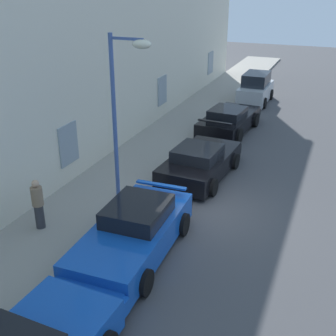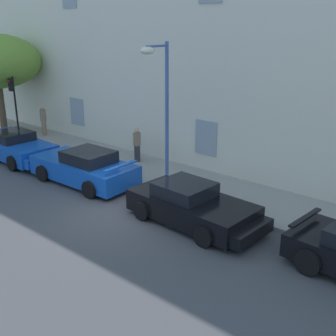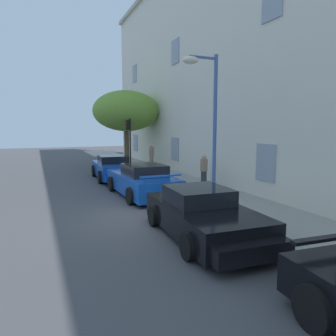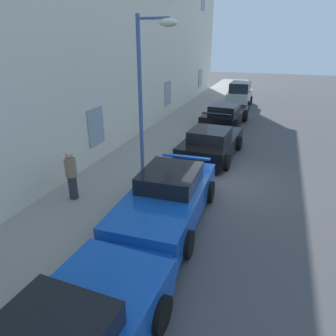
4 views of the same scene
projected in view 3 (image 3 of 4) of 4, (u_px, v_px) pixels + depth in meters
ground_plane at (141, 216)px, 10.47m from camera, size 80.00×80.00×0.00m
sidewalk at (233, 204)px, 11.90m from camera, size 60.00×3.10×0.14m
building_facade at (313, 35)px, 12.46m from camera, size 43.74×4.69×13.39m
sportscar_red_lead at (115, 169)px, 17.95m from camera, size 4.75×2.35×1.35m
sportscar_yellow_flank at (140, 181)px, 13.85m from camera, size 5.16×2.30×1.42m
sportscar_white_middle at (205, 217)px, 8.37m from camera, size 4.74×2.40×1.31m
tree_near_kerb at (126, 111)px, 23.11m from camera, size 4.94×4.94×5.59m
traffic_light at (129, 135)px, 21.18m from camera, size 0.22×0.36×3.46m
street_lamp at (205, 101)px, 11.31m from camera, size 0.44×1.42×5.49m
pedestrian_admiring at (151, 156)px, 21.71m from camera, size 0.41×0.41×1.72m
pedestrian_strolling at (204, 170)px, 14.89m from camera, size 0.37×0.37×1.59m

